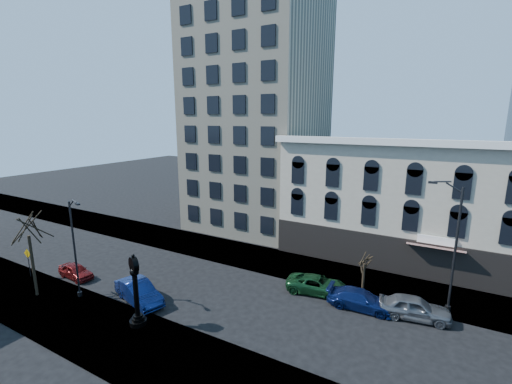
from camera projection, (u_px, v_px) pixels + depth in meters
The scene contains 16 objects.
ground at pixel (212, 291), 28.66m from camera, with size 160.00×160.00×0.00m, color black.
sidewalk_far at pixel (258, 258), 35.47m from camera, with size 160.00×6.00×0.12m, color gray.
sidewalk_near at pixel (137, 345), 21.81m from camera, with size 160.00×6.00×0.12m, color gray.
cream_tower at pixel (257, 78), 43.65m from camera, with size 15.90×15.40×42.50m.
victorian_row at pixel (397, 200), 35.25m from camera, with size 22.60×11.19×12.50m.
street_clock at pixel (136, 293), 23.43m from camera, with size 1.18×1.18×5.20m.
street_lamp_near at pixel (74, 223), 25.94m from camera, with size 2.12×0.80×8.36m.
street_lamp_far at pixel (448, 212), 24.27m from camera, with size 2.59×0.40×9.99m.
bare_tree_near at pixel (27, 222), 26.59m from camera, with size 4.76×4.76×8.16m.
bare_tree_far at pixel (365, 258), 28.23m from camera, with size 2.15×2.15×3.69m.
warning_sign at pixel (28, 258), 30.71m from camera, with size 0.87×0.12×2.66m.
car_near_a at pixel (76, 271), 31.02m from camera, with size 1.52×3.78×1.29m, color maroon.
car_near_b at pixel (139, 292), 26.88m from camera, with size 1.78×5.12×1.69m, color #0C194C.
car_far_a at pixel (317, 285), 28.34m from camera, with size 2.34×5.07×1.41m, color #143F1E.
car_far_b at pixel (360, 299), 26.00m from camera, with size 2.02×4.98×1.44m, color #0C194C.
car_far_c at pixel (414, 307), 24.67m from camera, with size 1.97×4.91×1.67m, color #595B60.
Camera 1 is at (16.04, -21.14, 14.16)m, focal length 24.00 mm.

